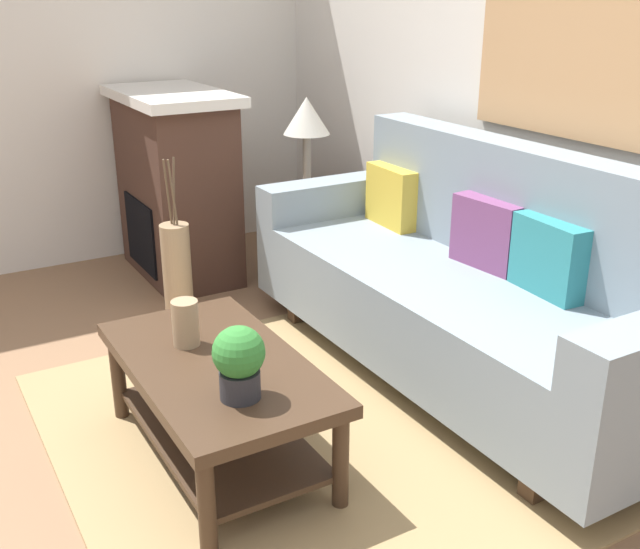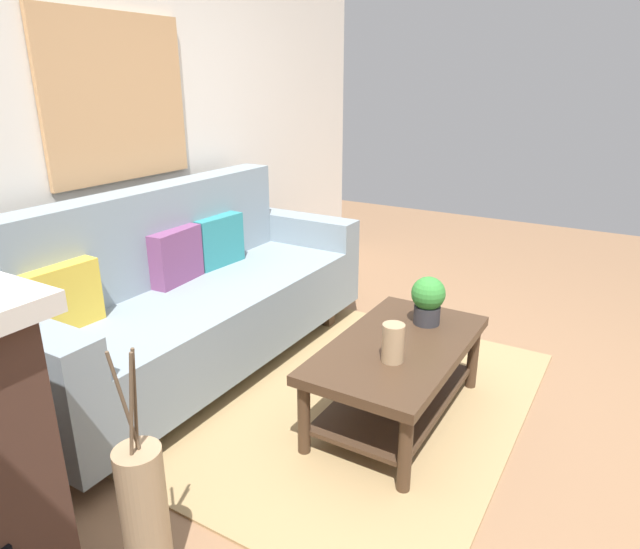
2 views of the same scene
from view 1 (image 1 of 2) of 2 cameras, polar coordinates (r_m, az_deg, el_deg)
The scene contains 19 objects.
ground_plane at distance 3.01m, azimuth -11.03°, elevation -14.72°, with size 9.21×9.21×0.00m, color #8C6647.
wall_back at distance 3.63m, azimuth 19.55°, elevation 13.65°, with size 5.21×0.10×2.70m, color silver.
wall_left at distance 5.16m, azimuth -17.29°, elevation 15.75°, with size 0.10×4.96×2.70m, color silver.
area_rug at distance 3.17m, azimuth -2.33°, elevation -12.21°, with size 2.20×1.77×0.01m, color #A38456.
couch at distance 3.55m, azimuth 10.78°, elevation -1.05°, with size 2.39×0.84×1.08m.
throw_pillow_mustard at distance 4.10m, azimuth 5.51°, elevation 5.91°, with size 0.36×0.12×0.32m, color gold.
throw_pillow_plum at distance 3.54m, azimuth 12.59°, elevation 3.06°, with size 0.36×0.12×0.32m, color #7A4270.
throw_pillow_teal at distance 3.29m, azimuth 16.97°, elevation 1.26°, with size 0.36×0.12×0.32m, color teal.
coffee_table at distance 2.92m, azimuth -7.78°, elevation -8.47°, with size 1.10×0.60×0.43m.
tabletop_vase at distance 2.96m, azimuth -10.14°, elevation -3.64°, with size 0.10×0.10×0.18m, color tan.
potted_plant_tabletop at distance 2.55m, azimuth -6.15°, elevation -6.48°, with size 0.18×0.18×0.26m.
side_table at distance 4.76m, azimuth -0.97°, elevation 3.10°, with size 0.44×0.44×0.56m, color #422D1E.
table_lamp at distance 4.59m, azimuth -1.02°, elevation 11.62°, with size 0.28×0.28×0.57m.
fireplace at distance 4.80m, azimuth -10.81°, elevation 6.71°, with size 1.02×0.58×1.16m.
floor_vase at distance 4.20m, azimuth -10.76°, elevation 0.16°, with size 0.16×0.16×0.55m, color tan.
floor_vase_branch_a at distance 4.05m, azimuth -11.09°, elevation 6.08°, with size 0.01×0.01×0.36m, color brown.
floor_vase_branch_b at distance 4.08m, azimuth -11.01°, elevation 6.21°, with size 0.01×0.01×0.36m, color brown.
floor_vase_branch_c at distance 4.07m, azimuth -11.47°, elevation 6.13°, with size 0.01×0.01×0.36m, color brown.
framed_painting at distance 3.63m, azimuth 17.91°, elevation 17.20°, with size 0.99×0.03×0.92m, color tan.
Camera 1 is at (2.35, -0.72, 1.74)m, focal length 42.28 mm.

